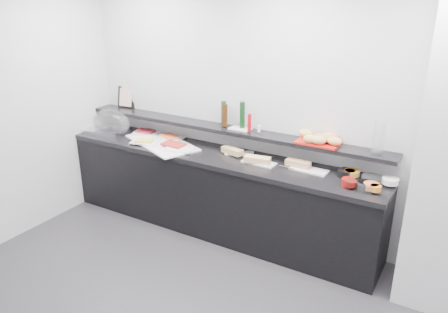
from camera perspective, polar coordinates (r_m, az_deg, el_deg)
The scene contains 55 objects.
back_wall at distance 4.45m, azimuth 8.67°, elevation 5.33°, with size 5.00×0.02×2.70m, color #BBBDC3.
buffet_cabinet at distance 4.82m, azimuth -1.04°, elevation -4.95°, with size 3.60×0.60×0.85m, color black.
counter_top at distance 4.64m, azimuth -1.08°, elevation 0.06°, with size 3.62×0.62×0.05m, color black.
wall_shelf at distance 4.70m, azimuth 0.03°, elevation 3.61°, with size 3.60×0.25×0.04m, color black.
cloche_base at distance 5.57m, azimuth -15.17°, elevation 3.36°, with size 0.49×0.33×0.04m, color silver.
cloche_dome at distance 5.47m, azimuth -14.50°, elevation 4.28°, with size 0.49×0.32×0.34m, color silver.
linen_runner at distance 5.00m, azimuth -8.15°, elevation 1.79°, with size 0.96×0.45×0.01m, color silver.
platter_meat_a at distance 5.33m, azimuth -10.13°, elevation 3.02°, with size 0.32×0.21×0.01m, color silver.
food_meat_a at distance 5.35m, azimuth -10.23°, elevation 3.30°, with size 0.21×0.13×0.02m, color maroon.
platter_salmon at distance 5.13m, azimuth -7.12°, elevation 2.49°, with size 0.33×0.22×0.01m, color white.
food_salmon at distance 5.10m, azimuth -7.12°, elevation 2.63°, with size 0.22×0.14×0.02m, color orange.
platter_cheese at distance 5.02m, azimuth -10.24°, elevation 1.90°, with size 0.30×0.20×0.01m, color white.
food_cheese at distance 5.00m, azimuth -10.38°, elevation 2.05°, with size 0.19×0.12×0.02m, color #D2CA51.
platter_meat_b at distance 4.73m, azimuth -5.88°, elevation 0.97°, with size 0.30×0.20×0.01m, color white.
food_meat_b at distance 4.83m, azimuth -6.61°, elevation 1.60°, with size 0.25×0.16×0.02m, color maroon.
sandwich_plate_left at distance 4.64m, azimuth 2.04°, elevation 0.45°, with size 0.30×0.13×0.01m, color white.
sandwich_food_left at distance 4.59m, azimuth 1.10°, elevation 0.74°, with size 0.25×0.09×0.06m, color tan.
tongs_left at distance 4.57m, azimuth 1.92°, elevation 0.31°, with size 0.01×0.01×0.16m, color silver.
sandwich_plate_mid at distance 4.39m, azimuth 4.58°, elevation -0.80°, with size 0.34×0.15×0.01m, color white.
sandwich_food_mid at distance 4.36m, azimuth 4.38°, elevation -0.41°, with size 0.26×0.10×0.06m, color tan.
tongs_mid at distance 4.32m, azimuth 5.16°, elevation -1.03°, with size 0.01×0.01×0.16m, color silver.
sandwich_plate_right at distance 4.28m, azimuth 11.04°, elevation -1.73°, with size 0.36×0.15×0.01m, color white.
sandwich_food_right at distance 4.31m, azimuth 9.65°, elevation -0.91°, with size 0.24×0.09×0.06m, color tan.
tongs_right at distance 4.28m, azimuth 8.15°, elevation -1.37°, with size 0.01×0.01×0.16m, color silver.
bowl_glass_fruit at distance 4.20m, azimuth 16.37°, elevation -2.23°, with size 0.15×0.15×0.07m, color white.
fill_glass_fruit at distance 4.20m, azimuth 16.37°, elevation -2.04°, with size 0.14×0.14×0.05m, color orange.
bowl_black_jam at distance 4.20m, azimuth 15.64°, elevation -2.14°, with size 0.15×0.15×0.07m, color black.
fill_black_jam at distance 4.19m, azimuth 16.07°, elevation -2.09°, with size 0.10×0.10×0.05m, color #5B1B0D.
bowl_glass_cream at distance 4.13m, azimuth 18.78°, elevation -2.91°, with size 0.19×0.19×0.07m, color white.
fill_glass_cream at distance 4.13m, azimuth 20.91°, elevation -2.99°, with size 0.15×0.15×0.05m, color white.
bowl_red_jam at distance 4.02m, azimuth 15.87°, elevation -3.27°, with size 0.11×0.11×0.07m, color maroon.
fill_red_jam at distance 3.97m, azimuth 16.21°, elevation -3.37°, with size 0.10×0.10×0.05m, color #520D0B.
bowl_glass_salmon at distance 3.97m, azimuth 18.11°, elevation -3.79°, with size 0.17×0.17×0.07m, color white.
fill_glass_salmon at distance 3.97m, azimuth 18.67°, elevation -3.68°, with size 0.13×0.13×0.05m, color #D55F34.
bowl_black_fruit at distance 3.99m, azimuth 17.94°, elevation -3.64°, with size 0.13×0.13×0.07m, color black.
fill_black_fruit at distance 3.94m, azimuth 19.19°, elevation -3.94°, with size 0.09×0.09×0.05m, color orange.
framed_print at distance 5.64m, azimuth -12.60°, elevation 7.60°, with size 0.23×0.02×0.26m, color black.
print_art at distance 5.62m, azimuth -12.73°, elevation 7.54°, with size 0.18×0.00×0.22m, color #C89990.
condiment_tray at distance 4.62m, azimuth 2.12°, elevation 3.64°, with size 0.23×0.14×0.01m, color white.
bottle_green_a at distance 4.71m, azimuth -0.04°, elevation 5.71°, with size 0.06×0.06×0.26m, color #0F3A1A.
bottle_brown at distance 4.66m, azimuth 0.10°, elevation 5.42°, with size 0.06×0.06×0.24m, color #371E0A.
bottle_green_b at distance 4.60m, azimuth 2.40°, elevation 5.45°, with size 0.05×0.05×0.28m, color #0D3313.
bottle_hot at distance 4.51m, azimuth 3.33°, elevation 4.46°, with size 0.04×0.04×0.18m, color #A80C13.
shaker_salt at distance 4.50m, azimuth 4.59°, elevation 3.65°, with size 0.03×0.03×0.07m, color white.
shaker_pepper at distance 4.59m, azimuth 3.30°, elevation 4.03°, with size 0.03×0.03×0.07m, color white.
bread_tray at distance 4.29m, azimuth 12.28°, elevation 1.86°, with size 0.41×0.29×0.02m, color #AF1912.
bread_roll_nw at distance 4.36m, azimuth 10.63°, elevation 3.00°, with size 0.15×0.10×0.08m, color gold.
bread_roll_n at distance 4.31m, azimuth 13.51°, elevation 2.56°, with size 0.13×0.08×0.08m, color tan.
bread_roll_ne at distance 4.29m, azimuth 14.13°, elevation 2.41°, with size 0.12×0.08×0.08m, color #BD7548.
bread_roll_sw at distance 4.21m, azimuth 11.15°, elevation 2.28°, with size 0.13×0.08×0.08m, color gold.
bread_roll_s at distance 4.18m, azimuth 12.22°, elevation 2.10°, with size 0.15×0.09×0.08m, color tan.
bread_roll_se at distance 4.19m, azimuth 14.23°, elevation 1.96°, with size 0.15×0.10×0.08m, color tan.
bread_roll_midw at distance 4.24m, azimuth 12.96°, elevation 2.30°, with size 0.15×0.10×0.08m, color #B48044.
bread_roll_mide at distance 4.26m, azimuth 12.49°, elevation 2.40°, with size 0.16×0.10×0.08m, color #AE7B42.
carafe at distance 4.08m, azimuth 19.54°, elevation 2.21°, with size 0.10×0.10×0.30m, color silver.
Camera 1 is at (1.59, -1.99, 2.52)m, focal length 35.00 mm.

